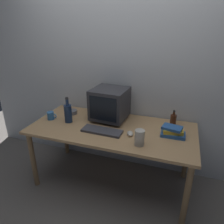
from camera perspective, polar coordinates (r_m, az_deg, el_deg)
The scene contains 12 objects.
ground_plane at distance 2.65m, azimuth 0.00°, elevation -18.25°, with size 6.00×6.00×0.00m, color slate.
back_wall at distance 2.50m, azimuth 3.56°, elevation 11.39°, with size 4.00×0.08×2.50m, color silver.
desk at distance 2.28m, azimuth 0.00°, elevation -5.92°, with size 1.76×0.82×0.72m.
crt_monitor at distance 2.35m, azimuth -0.62°, elevation 2.25°, with size 0.40×0.41×0.37m.
keyboard at distance 2.15m, azimuth -2.79°, elevation -5.21°, with size 0.42×0.15×0.02m, color #3F3F47.
computer_mouse at distance 2.09m, azimuth 5.01°, elevation -5.90°, with size 0.06×0.10×0.04m, color beige.
bottle_tall at distance 2.37m, azimuth -12.02°, elevation -0.20°, with size 0.09×0.09×0.30m.
bottle_short at distance 2.38m, azimuth 16.51°, elevation -1.87°, with size 0.07×0.07×0.17m.
book_stack at distance 2.15m, azimuth 16.39°, elevation -5.23°, with size 0.24×0.16×0.10m.
mug at distance 2.52m, azimuth -16.48°, elevation -0.96°, with size 0.12×0.08×0.09m.
cd_spindle at distance 2.62m, azimuth -10.90°, elevation 0.01°, with size 0.12×0.12×0.04m, color #595B66.
metal_canister at distance 1.92m, azimuth 7.58°, elevation -7.00°, with size 0.09×0.09×0.15m, color #B7B2A8.
Camera 1 is at (0.65, -1.89, 1.75)m, focal length 33.20 mm.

